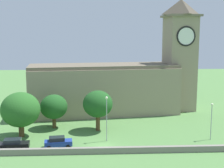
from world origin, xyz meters
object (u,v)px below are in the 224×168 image
object	(u,v)px
tree_riverside_west	(98,104)
car_blue	(58,142)
car_black	(14,144)
streetlamp_central	(212,115)
tree_by_tower	(21,110)
streetlamp_west_mid	(107,112)
tree_riverside_east	(54,107)
church	(120,81)

from	to	relation	value
tree_riverside_west	car_blue	bearing A→B (deg)	-126.52
car_black	tree_riverside_west	bearing A→B (deg)	35.28
streetlamp_central	tree_by_tower	world-z (taller)	tree_by_tower
tree_by_tower	car_black	bearing A→B (deg)	-87.38
car_black	streetlamp_central	world-z (taller)	streetlamp_central
car_blue	streetlamp_west_mid	world-z (taller)	streetlamp_west_mid
car_black	tree_by_tower	bearing A→B (deg)	92.62
streetlamp_central	tree_by_tower	distance (m)	33.02
streetlamp_west_mid	tree_by_tower	xyz separation A→B (m)	(-14.98, 2.92, -0.15)
car_blue	tree_riverside_west	distance (m)	11.60
car_blue	streetlamp_central	size ratio (longest dim) A/B	0.71
streetlamp_central	car_black	bearing A→B (deg)	-174.55
car_black	streetlamp_west_mid	bearing A→B (deg)	12.69
streetlamp_west_mid	tree_riverside_east	size ratio (longest dim) A/B	1.17
church	car_black	xyz separation A→B (m)	(-18.58, -23.48, -6.40)
streetlamp_central	tree_riverside_east	bearing A→B (deg)	163.44
tree_by_tower	tree_riverside_west	size ratio (longest dim) A/B	1.05
car_black	tree_riverside_west	world-z (taller)	tree_riverside_west
car_blue	tree_by_tower	bearing A→B (deg)	141.86
church	car_blue	bearing A→B (deg)	-117.33
car_black	tree_riverside_east	size ratio (longest dim) A/B	0.73
tree_by_tower	tree_riverside_east	world-z (taller)	tree_by_tower
streetlamp_central	tree_riverside_west	bearing A→B (deg)	162.08
church	streetlamp_central	distance (m)	24.90
streetlamp_west_mid	streetlamp_central	distance (m)	17.91
tree_riverside_east	streetlamp_central	bearing A→B (deg)	-16.56
streetlamp_west_mid	streetlamp_central	xyz separation A→B (m)	(17.89, -0.20, -0.74)
streetlamp_west_mid	tree_riverside_east	xyz separation A→B (m)	(-9.92, 8.07, -0.90)
car_blue	car_black	bearing A→B (deg)	-174.36
church	tree_riverside_east	xyz separation A→B (m)	(-13.80, -12.10, -3.11)
tree_riverside_east	car_blue	bearing A→B (deg)	-79.33
tree_by_tower	tree_riverside_west	distance (m)	13.88
tree_by_tower	tree_riverside_east	size ratio (longest dim) A/B	1.22
car_blue	tree_riverside_east	xyz separation A→B (m)	(-2.02, 10.71, 3.29)
church	streetlamp_west_mid	distance (m)	20.66
streetlamp_central	tree_riverside_west	size ratio (longest dim) A/B	0.84
tree_riverside_east	tree_riverside_west	bearing A→B (deg)	-13.39
car_black	tree_by_tower	size ratio (longest dim) A/B	0.60
tree_riverside_east	tree_riverside_west	world-z (taller)	tree_riverside_west
car_black	tree_riverside_east	distance (m)	12.77
tree_riverside_east	church	bearing A→B (deg)	41.24
tree_riverside_east	streetlamp_west_mid	bearing A→B (deg)	-39.13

